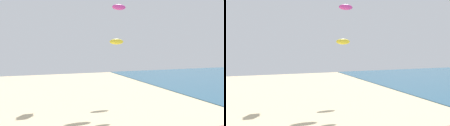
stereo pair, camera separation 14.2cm
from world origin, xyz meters
The scene contains 2 objects.
kite_magenta_parafoil centered at (13.03, 31.58, 13.05)m, with size 2.16×0.60×0.84m.
kite_yellow_parafoil centered at (9.53, 23.54, 7.83)m, with size 1.67×0.46×0.65m.
Camera 1 is at (-0.63, -2.63, 7.48)m, focal length 39.28 mm.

